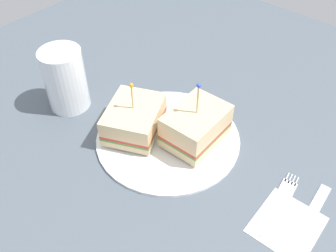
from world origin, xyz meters
TOP-DOWN VIEW (x-y plane):
  - ground_plane at (0.00, 0.00)cm, footprint 110.19×110.19cm
  - plate at (0.00, 0.00)cm, footprint 24.04×24.04cm
  - sandwich_half_front at (2.30, -3.91)cm, footprint 10.41×7.79cm
  - sandwich_half_back at (-2.67, 5.09)cm, footprint 12.78×11.81cm
  - drink_glass at (-5.13, 19.49)cm, footprint 7.29×7.29cm
  - napkin at (-1.67, -23.07)cm, footprint 9.51×8.61cm
  - fork at (2.02, -20.45)cm, footprint 12.53×2.99cm
  - knife at (2.13, -24.86)cm, footprint 13.73×2.03cm

SIDE VIEW (x-z plane):
  - ground_plane at x=0.00cm, z-range -2.00..0.00cm
  - napkin at x=-1.67cm, z-range 0.00..0.15cm
  - fork at x=2.02cm, z-range 0.00..0.35cm
  - knife at x=2.13cm, z-range 0.00..0.35cm
  - plate at x=0.00cm, z-range 0.00..0.95cm
  - sandwich_half_back at x=-2.67cm, z-range -1.51..8.19cm
  - sandwich_half_front at x=2.30cm, z-range -1.83..9.50cm
  - drink_glass at x=-5.13cm, z-range -0.55..10.83cm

